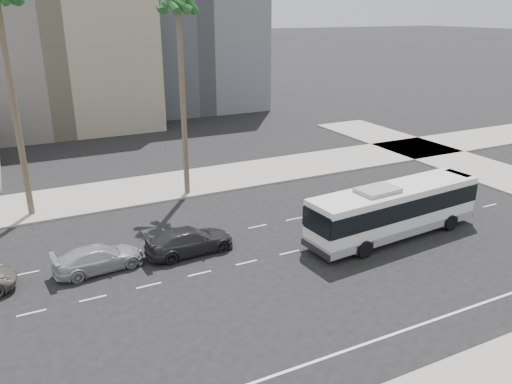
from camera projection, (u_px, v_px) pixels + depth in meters
ground at (329, 243)px, 32.77m from camera, size 700.00×700.00×0.00m
sidewalk_north at (233, 176)px, 45.78m from camera, size 120.00×7.00×0.15m
midrise_beige_west at (48, 55)px, 62.51m from camera, size 24.00×18.00×18.00m
midrise_gray_center at (182, 19)px, 75.39m from camera, size 20.00×20.00×26.00m
city_bus at (394, 209)px, 33.21m from camera, size 13.12×3.91×3.72m
car_a at (190, 241)px, 31.28m from camera, size 2.55×5.70×1.62m
car_b at (99, 258)px, 29.21m from camera, size 2.61×5.34×1.49m
palm_near at (178, 8)px, 36.56m from camera, size 4.74×4.74×15.98m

